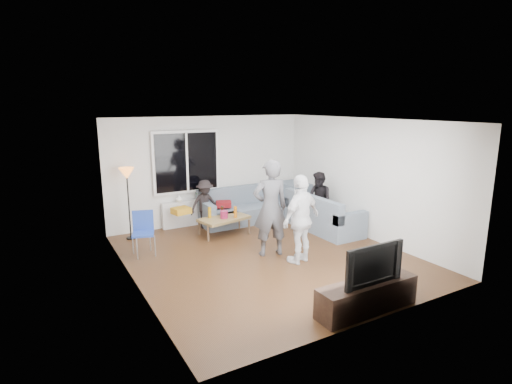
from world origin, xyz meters
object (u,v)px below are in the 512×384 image
sofa_right_section (324,212)px  television (369,263)px  side_chair (143,234)px  player_right (301,219)px  player_left (270,208)px  sofa_back_section (246,205)px  spectator_right (319,200)px  coffee_table (224,226)px  spectator_back (205,204)px  tv_console (367,296)px  floor_lamp (129,204)px

sofa_right_section → television: television is taller
side_chair → player_right: size_ratio=0.52×
sofa_right_section → television: (-1.86, -3.30, 0.31)m
player_left → player_right: player_left is taller
sofa_back_section → spectator_right: (1.27, -1.28, 0.24)m
coffee_table → spectator_right: (2.17, -0.62, 0.47)m
spectator_back → television: size_ratio=1.14×
spectator_back → television: spectator_back is taller
coffee_table → tv_console: bearing=-85.7°
sofa_back_section → spectator_right: 1.82m
player_left → sofa_back_section: bearing=-92.7°
player_left → spectator_right: (1.91, 0.93, -0.27)m
player_right → spectator_right: bearing=-154.0°
player_right → spectator_back: size_ratio=1.44×
side_chair → television: 4.34m
sofa_right_section → side_chair: 4.09m
spectator_back → tv_console: (0.48, -4.80, -0.36)m
spectator_right → spectator_back: bearing=-120.6°
spectator_back → tv_console: 4.84m
side_chair → television: (2.21, -3.72, 0.30)m
coffee_table → spectator_back: bearing=103.8°
player_right → spectator_back: player_right is taller
tv_console → spectator_back: bearing=95.7°
spectator_right → player_right: bearing=-48.0°
sofa_right_section → tv_console: (-1.86, -3.30, -0.20)m
sofa_right_section → spectator_back: spectator_back is taller
coffee_table → sofa_back_section: bearing=36.2°
tv_console → player_right: bearing=82.8°
coffee_table → television: (0.31, -4.11, 0.53)m
side_chair → floor_lamp: 1.19m
coffee_table → tv_console: tv_console is taller
sofa_back_section → tv_console: bearing=-97.1°
player_right → side_chair: bearing=-52.9°
floor_lamp → spectator_right: size_ratio=1.17×
coffee_table → television: size_ratio=1.09×
tv_console → sofa_back_section: bearing=82.9°
sofa_back_section → coffee_table: sofa_back_section is taller
sofa_back_section → television: television is taller
sofa_right_section → player_right: 2.13m
sofa_right_section → tv_console: sofa_right_section is taller
sofa_back_section → player_left: (-0.65, -2.22, 0.51)m
floor_lamp → player_left: player_left is taller
sofa_back_section → coffee_table: size_ratio=2.09×
sofa_right_section → floor_lamp: size_ratio=1.28×
television → tv_console: bearing=0.0°
player_right → television: size_ratio=1.63×
coffee_table → floor_lamp: bearing=158.5°
player_right → television: bearing=65.4°
player_left → floor_lamp: bearing=-33.3°
sofa_right_section → spectator_back: 2.78m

